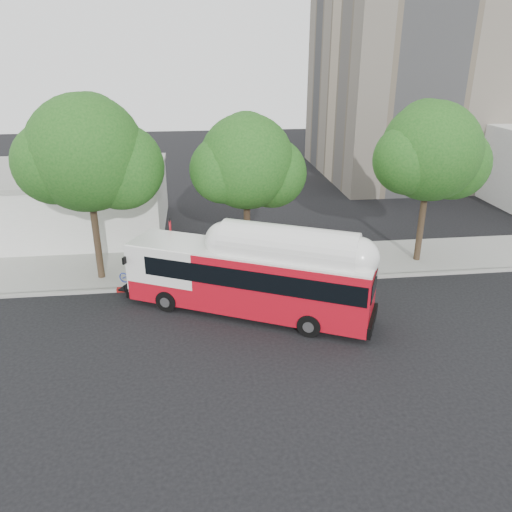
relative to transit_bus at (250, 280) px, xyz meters
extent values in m
plane|color=black|center=(1.42, -0.84, -1.70)|extent=(120.00, 120.00, 0.00)
cube|color=gray|center=(1.42, 5.66, -1.62)|extent=(60.00, 5.00, 0.15)
cube|color=gray|center=(1.42, 3.06, -1.62)|extent=(60.00, 0.30, 0.15)
cube|color=maroon|center=(-1.58, 3.06, -1.62)|extent=(10.00, 0.32, 0.16)
cylinder|color=#2D2116|center=(-7.58, 4.66, 1.34)|extent=(0.36, 0.36, 6.08)
sphere|color=#194B15|center=(-7.58, 4.66, 5.14)|extent=(5.80, 5.80, 5.80)
sphere|color=#194B15|center=(-5.99, 4.86, 4.38)|extent=(4.35, 4.35, 4.35)
cylinder|color=#2D2116|center=(0.42, 5.16, 1.02)|extent=(0.36, 0.36, 5.44)
sphere|color=#194B15|center=(0.42, 5.16, 4.42)|extent=(5.00, 5.00, 5.00)
sphere|color=#194B15|center=(1.79, 5.36, 3.74)|extent=(3.75, 3.75, 3.75)
cylinder|color=#2D2116|center=(10.42, 4.96, 1.18)|extent=(0.36, 0.36, 5.76)
sphere|color=#194B15|center=(10.42, 4.96, 4.78)|extent=(5.40, 5.40, 5.40)
sphere|color=#194B15|center=(11.90, 5.16, 4.06)|extent=(4.05, 4.05, 4.05)
cube|color=silver|center=(-12.58, 13.16, 0.30)|extent=(16.00, 10.00, 4.00)
cube|color=gray|center=(-12.58, 13.16, 2.40)|extent=(16.20, 10.20, 0.30)
cube|color=red|center=(-0.08, 0.04, 0.01)|extent=(11.30, 7.23, 2.75)
cube|color=black|center=(0.35, -0.17, 0.58)|extent=(10.31, 6.78, 0.90)
cube|color=white|center=(-0.08, 0.04, 1.43)|extent=(11.27, 7.16, 0.09)
cube|color=white|center=(1.63, -0.80, 1.67)|extent=(6.29, 4.38, 0.52)
cube|color=black|center=(-5.65, 2.78, -1.22)|extent=(1.43, 1.87, 0.06)
imported|color=#2335A0|center=(-5.65, 2.78, -0.77)|extent=(1.23, 1.71, 0.86)
cylinder|color=red|center=(-3.67, 3.39, 0.11)|extent=(0.11, 0.11, 3.61)
cube|color=black|center=(-3.67, 3.39, 2.00)|extent=(0.05, 0.36, 0.23)
camera|label=1|loc=(-2.24, -20.75, 9.79)|focal=35.00mm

